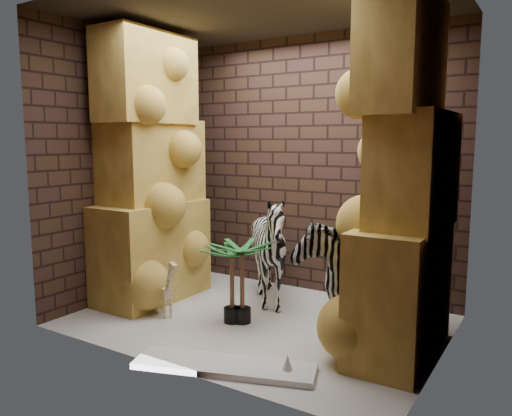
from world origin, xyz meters
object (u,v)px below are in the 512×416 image
Objects in this scene: zebra_left at (270,256)px; surfboard at (224,366)px; palm_front at (242,282)px; giraffe_toy at (164,285)px; palm_back at (232,284)px; zebra_right at (337,262)px.

zebra_left is 1.65m from surfboard.
zebra_left is at bearing 91.80° from palm_front.
surfboard is (1.22, -0.65, -0.30)m from giraffe_toy.
palm_back is (-0.07, -0.62, -0.17)m from zebra_left.
zebra_right reaches higher than surfboard.
palm_back is at bearing 102.28° from surfboard.
zebra_left is at bearing 83.52° from palm_back.
palm_front is (0.78, 0.27, 0.08)m from giraffe_toy.
giraffe_toy is 0.73m from palm_back.
surfboard is (-0.44, -1.18, -0.65)m from zebra_right.
zebra_left is 1.51× the size of palm_front.
surfboard is at bearing -64.52° from palm_front.
palm_back is (-0.09, -0.05, -0.02)m from palm_front.
palm_front is at bearing -83.00° from zebra_left.
zebra_right is at bearing 39.54° from giraffe_toy.
giraffe_toy is 0.84m from palm_front.
palm_front reaches higher than palm_back.
zebra_left reaches higher than palm_front.
zebra_left is 0.65m from palm_back.
zebra_right is 0.96m from palm_front.
zebra_right is 1.75× the size of palm_back.
palm_back is 1.08m from surfboard.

